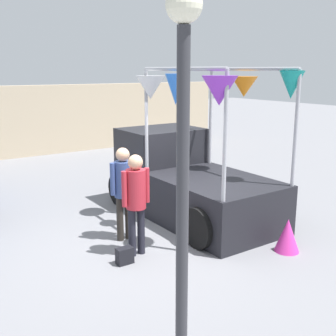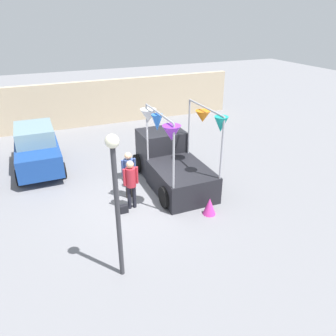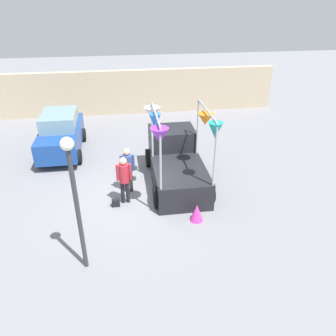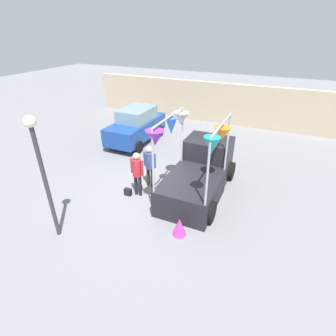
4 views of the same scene
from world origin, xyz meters
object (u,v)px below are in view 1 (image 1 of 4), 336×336
person_customer (136,195)px  folded_kite_bundle_magenta (288,235)px  handbag (125,256)px  person_vendor (123,185)px  street_lamp (183,143)px  vendor_truck (185,175)px

person_customer → folded_kite_bundle_magenta: size_ratio=2.97×
folded_kite_bundle_magenta → handbag: bearing=155.6°
person_vendor → street_lamp: (-1.34, -3.67, 1.44)m
person_customer → folded_kite_bundle_magenta: (2.27, -1.39, -0.78)m
person_vendor → folded_kite_bundle_magenta: (2.12, -2.11, -0.78)m
handbag → folded_kite_bundle_magenta: bearing=-24.4°
folded_kite_bundle_magenta → vendor_truck: bearing=95.4°
person_vendor → street_lamp: bearing=-110.1°
handbag → street_lamp: street_lamp is taller
person_customer → street_lamp: bearing=-112.0°
person_customer → handbag: 1.03m
person_customer → folded_kite_bundle_magenta: 2.78m
folded_kite_bundle_magenta → street_lamp: bearing=-155.8°
vendor_truck → street_lamp: 5.58m
vendor_truck → handbag: 2.91m
vendor_truck → street_lamp: street_lamp is taller
street_lamp → folded_kite_bundle_magenta: (3.46, 1.55, -2.22)m
handbag → folded_kite_bundle_magenta: size_ratio=0.47×
vendor_truck → person_vendor: (-1.87, -0.60, 0.20)m
person_customer → street_lamp: 3.48m
person_customer → folded_kite_bundle_magenta: bearing=-31.5°
person_vendor → folded_kite_bundle_magenta: bearing=-44.8°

